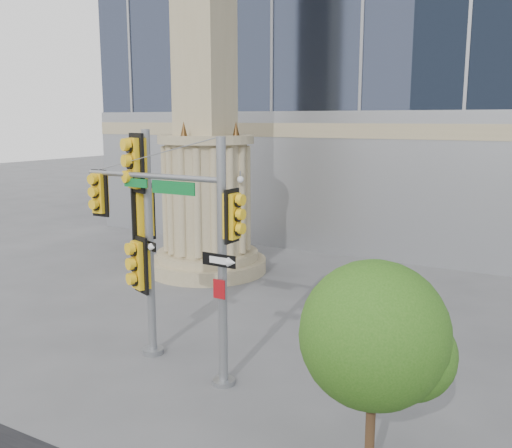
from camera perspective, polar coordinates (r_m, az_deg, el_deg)
The scene contains 5 objects.
ground at distance 11.63m, azimuth -6.01°, elevation -18.82°, with size 120.00×120.00×0.00m, color #545456.
monument at distance 20.96m, azimuth -5.07°, elevation 9.99°, with size 4.40×4.40×16.60m.
main_signal_pole at distance 12.38m, azimuth -7.12°, elevation -0.67°, with size 4.14×0.50×5.33m.
secondary_signal_pole at distance 13.66m, azimuth -11.24°, elevation -0.19°, with size 0.93×0.89×5.45m.
street_tree at distance 8.95m, azimuth 11.99°, elevation -11.38°, with size 2.33×2.27×3.62m.
Camera 1 is at (6.06, -8.14, 5.68)m, focal length 40.00 mm.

